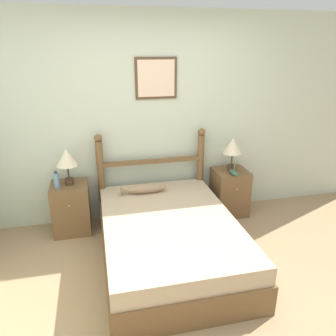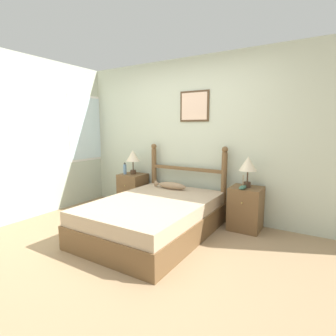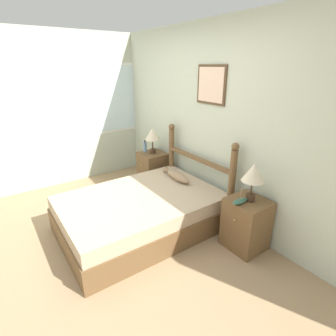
{
  "view_description": "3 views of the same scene",
  "coord_description": "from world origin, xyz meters",
  "px_view_note": "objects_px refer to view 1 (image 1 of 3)",
  "views": [
    {
      "loc": [
        -0.72,
        -2.24,
        2.14
      ],
      "look_at": [
        0.06,
        1.12,
        0.85
      ],
      "focal_mm": 35.0,
      "sensor_mm": 36.0,
      "label": 1
    },
    {
      "loc": [
        1.91,
        -2.17,
        1.44
      ],
      "look_at": [
        -0.06,
        1.05,
        0.86
      ],
      "focal_mm": 28.0,
      "sensor_mm": 36.0,
      "label": 2
    },
    {
      "loc": [
        2.57,
        -0.75,
        2.02
      ],
      "look_at": [
        0.0,
        1.05,
        0.78
      ],
      "focal_mm": 28.0,
      "sensor_mm": 36.0,
      "label": 3
    }
  ],
  "objects_px": {
    "nightstand_left": "(71,208)",
    "model_boat": "(234,172)",
    "table_lamp_right": "(233,147)",
    "fish_pillow": "(145,189)",
    "bed": "(169,239)",
    "table_lamp_left": "(67,159)",
    "bottle": "(56,180)",
    "nightstand_right": "(229,192)"
  },
  "relations": [
    {
      "from": "nightstand_left",
      "to": "model_boat",
      "type": "height_order",
      "value": "model_boat"
    },
    {
      "from": "table_lamp_right",
      "to": "fish_pillow",
      "type": "relative_size",
      "value": 0.78
    },
    {
      "from": "bed",
      "to": "nightstand_left",
      "type": "relative_size",
      "value": 3.23
    },
    {
      "from": "table_lamp_left",
      "to": "fish_pillow",
      "type": "relative_size",
      "value": 0.78
    },
    {
      "from": "bottle",
      "to": "nightstand_left",
      "type": "bearing_deg",
      "value": 29.81
    },
    {
      "from": "nightstand_right",
      "to": "fish_pillow",
      "type": "relative_size",
      "value": 1.1
    },
    {
      "from": "nightstand_left",
      "to": "nightstand_right",
      "type": "distance_m",
      "value": 2.04
    },
    {
      "from": "nightstand_left",
      "to": "model_boat",
      "type": "relative_size",
      "value": 2.81
    },
    {
      "from": "nightstand_left",
      "to": "table_lamp_right",
      "type": "xyz_separation_m",
      "value": [
        2.05,
        0.01,
        0.62
      ]
    },
    {
      "from": "nightstand_left",
      "to": "bed",
      "type": "bearing_deg",
      "value": -38.59
    },
    {
      "from": "table_lamp_right",
      "to": "model_boat",
      "type": "relative_size",
      "value": 1.99
    },
    {
      "from": "nightstand_left",
      "to": "table_lamp_left",
      "type": "height_order",
      "value": "table_lamp_left"
    },
    {
      "from": "nightstand_right",
      "to": "table_lamp_left",
      "type": "relative_size",
      "value": 1.41
    },
    {
      "from": "bottle",
      "to": "fish_pillow",
      "type": "relative_size",
      "value": 0.38
    },
    {
      "from": "bed",
      "to": "nightstand_right",
      "type": "relative_size",
      "value": 3.23
    },
    {
      "from": "bed",
      "to": "table_lamp_left",
      "type": "xyz_separation_m",
      "value": [
        -1.01,
        0.82,
        0.7
      ]
    },
    {
      "from": "table_lamp_left",
      "to": "bottle",
      "type": "bearing_deg",
      "value": -150.44
    },
    {
      "from": "bed",
      "to": "model_boat",
      "type": "bearing_deg",
      "value": 34.32
    },
    {
      "from": "nightstand_left",
      "to": "bottle",
      "type": "distance_m",
      "value": 0.43
    },
    {
      "from": "nightstand_right",
      "to": "table_lamp_left",
      "type": "bearing_deg",
      "value": 179.86
    },
    {
      "from": "nightstand_left",
      "to": "table_lamp_left",
      "type": "relative_size",
      "value": 1.41
    },
    {
      "from": "nightstand_right",
      "to": "bottle",
      "type": "bearing_deg",
      "value": -178.17
    },
    {
      "from": "nightstand_left",
      "to": "nightstand_right",
      "type": "xyz_separation_m",
      "value": [
        2.04,
        0.0,
        0.0
      ]
    },
    {
      "from": "nightstand_left",
      "to": "bottle",
      "type": "xyz_separation_m",
      "value": [
        -0.12,
        -0.07,
        0.4
      ]
    },
    {
      "from": "model_boat",
      "to": "fish_pillow",
      "type": "distance_m",
      "value": 1.15
    },
    {
      "from": "table_lamp_right",
      "to": "nightstand_right",
      "type": "bearing_deg",
      "value": -108.92
    },
    {
      "from": "bottle",
      "to": "table_lamp_left",
      "type": "bearing_deg",
      "value": 29.56
    },
    {
      "from": "table_lamp_left",
      "to": "model_boat",
      "type": "relative_size",
      "value": 1.99
    },
    {
      "from": "nightstand_right",
      "to": "table_lamp_right",
      "type": "height_order",
      "value": "table_lamp_right"
    },
    {
      "from": "bottle",
      "to": "table_lamp_right",
      "type": "bearing_deg",
      "value": 2.05
    },
    {
      "from": "bed",
      "to": "fish_pillow",
      "type": "relative_size",
      "value": 3.57
    },
    {
      "from": "nightstand_left",
      "to": "table_lamp_left",
      "type": "bearing_deg",
      "value": 26.42
    },
    {
      "from": "table_lamp_left",
      "to": "table_lamp_right",
      "type": "bearing_deg",
      "value": 0.09
    },
    {
      "from": "model_boat",
      "to": "table_lamp_left",
      "type": "bearing_deg",
      "value": 176.13
    },
    {
      "from": "bed",
      "to": "nightstand_left",
      "type": "distance_m",
      "value": 1.31
    },
    {
      "from": "bed",
      "to": "model_boat",
      "type": "relative_size",
      "value": 9.07
    },
    {
      "from": "nightstand_right",
      "to": "table_lamp_right",
      "type": "relative_size",
      "value": 1.41
    },
    {
      "from": "bed",
      "to": "table_lamp_right",
      "type": "relative_size",
      "value": 4.55
    },
    {
      "from": "table_lamp_left",
      "to": "model_boat",
      "type": "distance_m",
      "value": 2.04
    },
    {
      "from": "bed",
      "to": "table_lamp_right",
      "type": "height_order",
      "value": "table_lamp_right"
    },
    {
      "from": "nightstand_right",
      "to": "bottle",
      "type": "distance_m",
      "value": 2.2
    },
    {
      "from": "table_lamp_right",
      "to": "fish_pillow",
      "type": "xyz_separation_m",
      "value": [
        -1.17,
        -0.14,
        -0.4
      ]
    }
  ]
}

